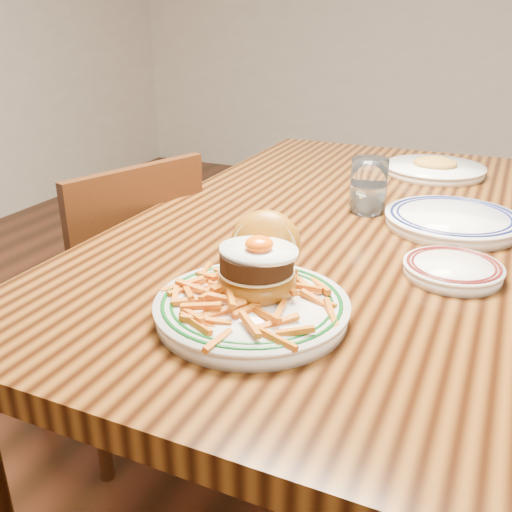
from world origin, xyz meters
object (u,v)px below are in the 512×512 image
at_px(table, 330,252).
at_px(main_plate, 254,290).
at_px(chair_left, 123,299).
at_px(side_plate, 453,269).

xyz_separation_m(table, main_plate, (0.03, -0.49, 0.13)).
height_order(table, chair_left, chair_left).
distance_m(main_plate, side_plate, 0.38).
height_order(table, side_plate, side_plate).
bearing_deg(main_plate, chair_left, 132.92).
bearing_deg(table, side_plate, -36.75).
bearing_deg(side_plate, table, 166.91).
height_order(chair_left, main_plate, main_plate).
bearing_deg(table, main_plate, -87.00).
bearing_deg(side_plate, chair_left, -165.21).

